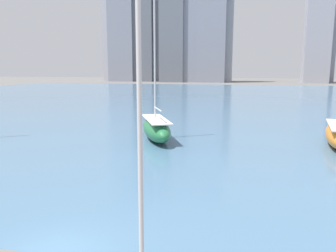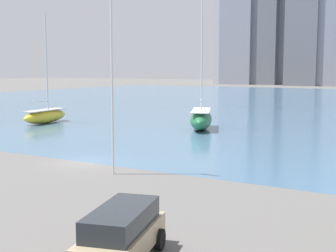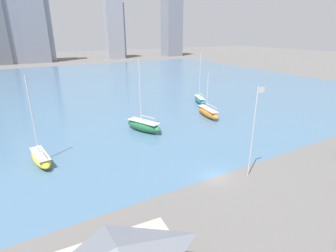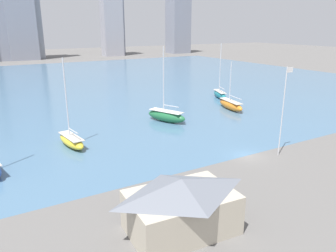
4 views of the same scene
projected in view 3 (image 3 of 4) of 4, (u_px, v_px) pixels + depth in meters
ground_plane at (216, 177)px, 36.52m from camera, size 500.00×500.00×0.00m
harbor_water at (88, 88)px, 93.38m from camera, size 180.00×140.00×0.00m
flag_pole at (253, 130)px, 34.49m from camera, size 1.24×0.14×12.64m
distant_city_skyline at (15, 10)px, 156.69m from camera, size 165.99×22.94×74.33m
sailboat_yellow at (41, 158)px, 39.90m from camera, size 3.12×7.88×13.43m
sailboat_orange at (208, 112)px, 61.65m from camera, size 3.58×9.20×10.41m
sailboat_teal at (200, 100)px, 73.20m from camera, size 4.38×7.90×13.64m
sailboat_green at (144, 126)px, 52.62m from camera, size 5.63×8.75×14.21m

